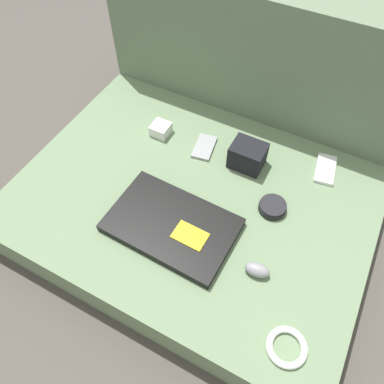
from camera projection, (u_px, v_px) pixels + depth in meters
ground_plane at (192, 221)px, 1.22m from camera, size 8.00×8.00×0.00m
couch_seat at (192, 209)px, 1.16m from camera, size 1.03×0.76×0.14m
couch_backrest at (259, 68)px, 1.24m from camera, size 1.03×0.20×0.55m
laptop at (173, 225)px, 1.03m from camera, size 0.35×0.23×0.03m
computer_mouse at (257, 270)px, 0.95m from camera, size 0.07×0.04×0.04m
speaker_puck at (273, 207)px, 1.07m from camera, size 0.08×0.08×0.03m
phone_silver at (325, 169)px, 1.15m from camera, size 0.07×0.12×0.01m
phone_black at (204, 147)px, 1.21m from camera, size 0.08×0.11×0.01m
camera_pouch at (248, 155)px, 1.14m from camera, size 0.10×0.08×0.08m
charger_brick at (161, 129)px, 1.24m from camera, size 0.06×0.06×0.04m
cable_coil at (287, 347)px, 0.85m from camera, size 0.10×0.10×0.02m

